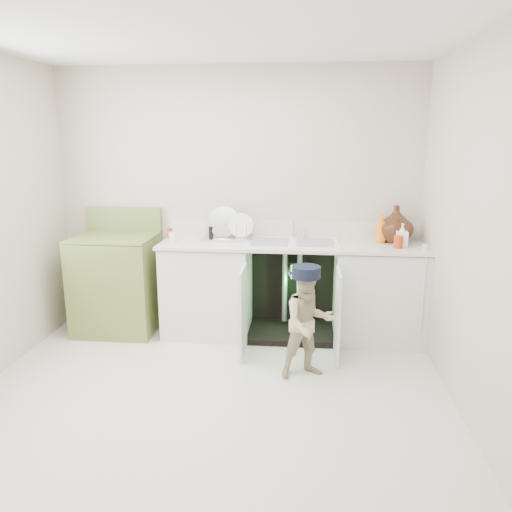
# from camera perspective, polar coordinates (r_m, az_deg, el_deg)

# --- Properties ---
(ground) EXTENTS (3.50, 3.50, 0.00)m
(ground) POSITION_cam_1_polar(r_m,az_deg,el_deg) (3.83, -5.14, -15.47)
(ground) COLOR beige
(ground) RESTS_ON ground
(room_shell) EXTENTS (6.00, 5.50, 1.26)m
(room_shell) POSITION_cam_1_polar(r_m,az_deg,el_deg) (3.41, -5.59, 3.23)
(room_shell) COLOR beige
(room_shell) RESTS_ON ground
(counter_run) EXTENTS (2.44, 1.02, 1.24)m
(counter_run) POSITION_cam_1_polar(r_m,az_deg,el_deg) (4.71, 4.52, -3.51)
(counter_run) COLOR silver
(counter_run) RESTS_ON ground
(avocado_stove) EXTENTS (0.75, 0.65, 1.17)m
(avocado_stove) POSITION_cam_1_polar(r_m,az_deg,el_deg) (5.01, -15.56, -2.87)
(avocado_stove) COLOR olive
(avocado_stove) RESTS_ON ground
(repair_worker) EXTENTS (0.52, 0.72, 0.90)m
(repair_worker) POSITION_cam_1_polar(r_m,az_deg,el_deg) (3.92, 6.02, -7.45)
(repair_worker) COLOR tan
(repair_worker) RESTS_ON ground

